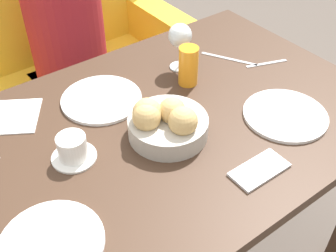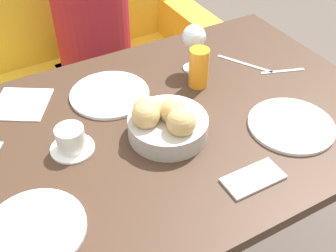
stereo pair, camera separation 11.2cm
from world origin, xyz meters
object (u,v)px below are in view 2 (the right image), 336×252
at_px(couch, 40,94).
at_px(juice_glass, 199,68).
at_px(spoon_coffee, 283,71).
at_px(cell_phone, 253,178).
at_px(plate_near_right, 291,125).
at_px(bread_basket, 165,122).
at_px(napkin, 21,104).
at_px(plate_near_left, 34,230).
at_px(seated_person, 98,66).
at_px(fork_silver, 245,64).
at_px(coffee_cup, 71,140).
at_px(wine_glass, 194,38).
at_px(plate_far_center, 110,94).

xyz_separation_m(couch, juice_glass, (0.34, -0.87, 0.53)).
bearing_deg(spoon_coffee, cell_phone, -138.94).
relative_size(plate_near_right, cell_phone, 1.59).
xyz_separation_m(bread_basket, napkin, (-0.30, 0.33, -0.05)).
relative_size(plate_near_left, spoon_coffee, 1.57).
bearing_deg(plate_near_left, juice_glass, 25.90).
distance_m(plate_near_right, napkin, 0.78).
distance_m(seated_person, fork_silver, 0.80).
xyz_separation_m(plate_near_right, juice_glass, (-0.12, 0.30, 0.06)).
bearing_deg(couch, plate_near_left, -102.44).
height_order(couch, napkin, couch).
distance_m(seated_person, spoon_coffee, 0.92).
height_order(bread_basket, juice_glass, juice_glass).
xyz_separation_m(plate_near_right, napkin, (-0.63, 0.46, -0.00)).
bearing_deg(cell_phone, plate_near_left, 167.46).
bearing_deg(coffee_cup, bread_basket, -16.84).
height_order(bread_basket, napkin, bread_basket).
relative_size(plate_near_right, juice_glass, 1.92).
bearing_deg(spoon_coffee, fork_silver, 129.92).
distance_m(wine_glass, fork_silver, 0.21).
xyz_separation_m(couch, plate_near_left, (-0.26, -1.16, 0.47)).
xyz_separation_m(couch, spoon_coffee, (0.62, -0.94, 0.47)).
relative_size(plate_near_left, napkin, 1.05).
xyz_separation_m(plate_far_center, juice_glass, (0.26, -0.08, 0.06)).
distance_m(plate_far_center, fork_silver, 0.47).
relative_size(bread_basket, spoon_coffee, 1.51).
bearing_deg(seated_person, plate_near_left, -117.17).
bearing_deg(spoon_coffee, plate_near_right, -126.23).
bearing_deg(cell_phone, fork_silver, 55.13).
xyz_separation_m(plate_near_left, coffee_cup, (0.16, 0.20, 0.03)).
xyz_separation_m(plate_near_left, plate_far_center, (0.33, 0.37, 0.00)).
height_order(plate_near_left, plate_near_right, same).
bearing_deg(fork_silver, plate_near_left, -158.47).
relative_size(couch, spoon_coffee, 12.04).
relative_size(plate_far_center, cell_phone, 1.59).
relative_size(seated_person, juice_glass, 9.02).
distance_m(plate_near_left, spoon_coffee, 0.91).
relative_size(plate_far_center, spoon_coffee, 1.68).
bearing_deg(cell_phone, napkin, 125.88).
bearing_deg(napkin, wine_glass, -8.69).
distance_m(bread_basket, plate_near_right, 0.35).
distance_m(plate_near_right, spoon_coffee, 0.28).
relative_size(coffee_cup, spoon_coffee, 0.81).
bearing_deg(napkin, seated_person, 51.93).
height_order(plate_near_left, wine_glass, wine_glass).
height_order(seated_person, bread_basket, seated_person).
bearing_deg(spoon_coffee, wine_glass, 147.53).
bearing_deg(plate_near_right, plate_far_center, 135.22).
height_order(juice_glass, cell_phone, juice_glass).
height_order(bread_basket, cell_phone, bread_basket).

